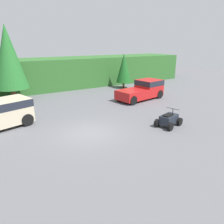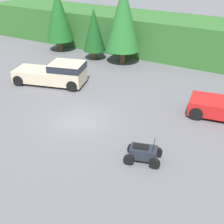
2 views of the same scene
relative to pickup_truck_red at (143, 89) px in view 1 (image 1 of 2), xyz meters
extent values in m
plane|color=#5B5B60|center=(-8.89, -5.24, -1.01)|extent=(80.00, 80.00, 0.00)
cube|color=#2D6028|center=(-8.89, 10.76, 0.86)|extent=(44.00, 6.00, 3.75)
cylinder|color=brown|center=(-11.72, 6.09, -0.35)|extent=(0.44, 0.44, 1.33)
cone|color=#236628|center=(-11.72, 6.09, 3.33)|extent=(3.24, 3.24, 6.04)
cylinder|color=brown|center=(1.50, 5.79, -0.62)|extent=(0.26, 0.26, 0.78)
cone|color=#19561E|center=(1.50, 5.79, 1.55)|extent=(1.91, 1.91, 3.56)
cube|color=red|center=(0.88, 0.13, 0.07)|extent=(2.62, 2.48, 1.68)
cube|color=#1E232D|center=(0.88, 0.13, 0.62)|extent=(2.64, 2.50, 0.54)
cube|color=red|center=(-1.67, -0.25, -0.31)|extent=(3.13, 2.56, 0.92)
cylinder|color=black|center=(1.31, 1.20, -0.57)|extent=(0.92, 0.41, 0.88)
cylinder|color=black|center=(1.61, -0.76, -0.57)|extent=(0.92, 0.41, 0.88)
cylinder|color=black|center=(-2.65, 0.60, -0.57)|extent=(0.92, 0.41, 0.88)
cylinder|color=black|center=(-2.35, -1.36, -0.57)|extent=(0.92, 0.41, 0.88)
cube|color=beige|center=(-12.99, -0.96, 0.07)|extent=(3.07, 2.77, 1.68)
cube|color=#1E232D|center=(-12.99, -0.96, 0.62)|extent=(3.10, 2.80, 0.54)
cylinder|color=black|center=(-12.56, 0.19, -0.57)|extent=(0.93, 0.51, 0.88)
cylinder|color=black|center=(-12.03, -1.72, -0.57)|extent=(0.93, 0.51, 0.88)
cylinder|color=black|center=(-2.99, -6.41, -0.73)|extent=(0.60, 0.36, 0.56)
cylinder|color=black|center=(-2.72, -7.39, -0.73)|extent=(0.60, 0.36, 0.56)
cylinder|color=black|center=(-4.30, -6.76, -0.73)|extent=(0.60, 0.36, 0.56)
cylinder|color=black|center=(-4.03, -7.75, -0.73)|extent=(0.60, 0.36, 0.56)
cube|color=#1E232D|center=(-3.51, -7.08, -0.50)|extent=(1.57, 1.14, 0.61)
cylinder|color=black|center=(-3.01, -6.94, -0.02)|extent=(0.06, 0.06, 0.35)
cylinder|color=black|center=(-3.01, -6.94, 0.15)|extent=(0.29, 0.94, 0.04)
cube|color=black|center=(-3.65, -7.12, -0.16)|extent=(0.91, 0.65, 0.08)
camera|label=1|loc=(-14.57, -17.32, 4.70)|focal=35.00mm
camera|label=2|loc=(1.68, -19.56, 9.14)|focal=50.00mm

